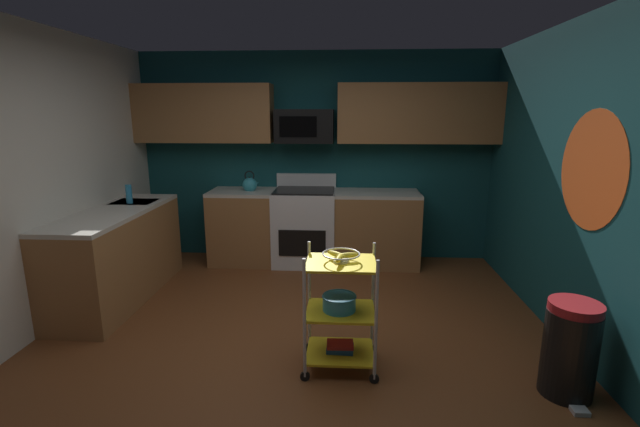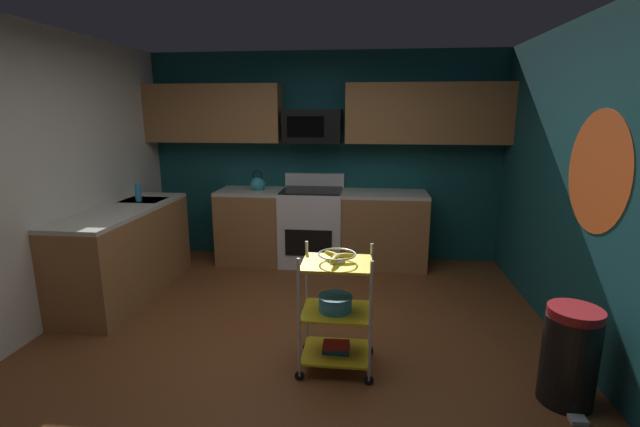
% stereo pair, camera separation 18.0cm
% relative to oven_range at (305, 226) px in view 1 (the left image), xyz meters
% --- Properties ---
extents(floor, '(4.40, 4.80, 0.04)m').
position_rel_oven_range_xyz_m(floor, '(0.12, -2.10, -0.50)').
color(floor, brown).
rests_on(floor, ground).
extents(wall_back, '(4.52, 0.06, 2.60)m').
position_rel_oven_range_xyz_m(wall_back, '(0.12, 0.33, 0.82)').
color(wall_back, '#14474C').
rests_on(wall_back, ground).
extents(wall_left, '(0.06, 4.80, 2.60)m').
position_rel_oven_range_xyz_m(wall_left, '(-2.11, -2.10, 0.82)').
color(wall_left, silver).
rests_on(wall_left, ground).
extents(wall_right, '(0.06, 4.80, 2.60)m').
position_rel_oven_range_xyz_m(wall_right, '(2.35, -2.10, 0.82)').
color(wall_right, '#14474C').
rests_on(wall_right, ground).
extents(wall_flower_decal, '(0.00, 0.89, 0.89)m').
position_rel_oven_range_xyz_m(wall_flower_decal, '(2.31, -1.97, 0.97)').
color(wall_flower_decal, '#E5591E').
extents(counter_run, '(3.49, 2.39, 0.92)m').
position_rel_oven_range_xyz_m(counter_run, '(-0.67, -0.50, -0.01)').
color(counter_run, '#9E6B3D').
rests_on(counter_run, ground).
extents(oven_range, '(0.76, 0.65, 1.10)m').
position_rel_oven_range_xyz_m(oven_range, '(0.00, 0.00, 0.00)').
color(oven_range, white).
rests_on(oven_range, ground).
extents(upper_cabinets, '(4.40, 0.33, 0.70)m').
position_rel_oven_range_xyz_m(upper_cabinets, '(0.14, 0.13, 1.37)').
color(upper_cabinets, '#9E6B3D').
extents(microwave, '(0.70, 0.39, 0.40)m').
position_rel_oven_range_xyz_m(microwave, '(-0.00, 0.10, 1.22)').
color(microwave, black).
extents(rolling_cart, '(0.56, 0.42, 0.91)m').
position_rel_oven_range_xyz_m(rolling_cart, '(0.49, -2.33, -0.03)').
color(rolling_cart, silver).
rests_on(rolling_cart, ground).
extents(fruit_bowl, '(0.27, 0.27, 0.07)m').
position_rel_oven_range_xyz_m(fruit_bowl, '(0.49, -2.33, 0.40)').
color(fruit_bowl, silver).
rests_on(fruit_bowl, rolling_cart).
extents(mixing_bowl_large, '(0.25, 0.25, 0.11)m').
position_rel_oven_range_xyz_m(mixing_bowl_large, '(0.47, -2.33, 0.04)').
color(mixing_bowl_large, '#338CBF').
rests_on(mixing_bowl_large, rolling_cart).
extents(book_stack, '(0.20, 0.14, 0.07)m').
position_rel_oven_range_xyz_m(book_stack, '(0.49, -2.33, -0.32)').
color(book_stack, '#1E4C8C').
rests_on(book_stack, rolling_cart).
extents(kettle, '(0.21, 0.18, 0.26)m').
position_rel_oven_range_xyz_m(kettle, '(-0.68, -0.00, 0.52)').
color(kettle, teal).
rests_on(kettle, counter_run).
extents(dish_soap_bottle, '(0.06, 0.06, 0.20)m').
position_rel_oven_range_xyz_m(dish_soap_bottle, '(-1.79, -0.85, 0.54)').
color(dish_soap_bottle, '#2D8CBF').
rests_on(dish_soap_bottle, counter_run).
extents(trash_can, '(0.34, 0.42, 0.66)m').
position_rel_oven_range_xyz_m(trash_can, '(2.02, -2.56, -0.15)').
color(trash_can, black).
rests_on(trash_can, ground).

